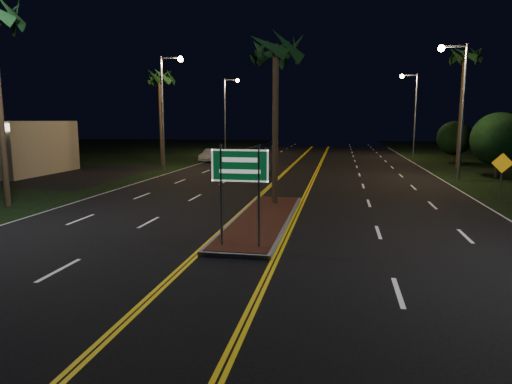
% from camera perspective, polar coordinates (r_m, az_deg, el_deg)
% --- Properties ---
extents(ground, '(120.00, 120.00, 0.00)m').
position_cam_1_polar(ground, '(12.01, -4.91, -10.96)').
color(ground, black).
rests_on(ground, ground).
extents(median_island, '(2.25, 10.25, 0.17)m').
position_cam_1_polar(median_island, '(18.57, 0.82, -3.46)').
color(median_island, gray).
rests_on(median_island, ground).
extents(highway_sign, '(1.80, 0.08, 3.20)m').
position_cam_1_polar(highway_sign, '(14.11, -2.03, 2.12)').
color(highway_sign, gray).
rests_on(highway_sign, ground).
extents(streetlight_left_mid, '(1.91, 0.44, 9.00)m').
position_cam_1_polar(streetlight_left_mid, '(37.48, -11.10, 11.25)').
color(streetlight_left_mid, gray).
rests_on(streetlight_left_mid, ground).
extents(streetlight_left_far, '(1.91, 0.44, 9.00)m').
position_cam_1_polar(streetlight_left_far, '(56.57, -3.54, 10.60)').
color(streetlight_left_far, gray).
rests_on(streetlight_left_far, ground).
extents(streetlight_right_mid, '(1.91, 0.44, 9.00)m').
position_cam_1_polar(streetlight_right_mid, '(33.77, 23.89, 10.92)').
color(streetlight_right_mid, gray).
rests_on(streetlight_right_mid, ground).
extents(streetlight_right_far, '(1.91, 0.44, 9.00)m').
position_cam_1_polar(streetlight_right_far, '(53.44, 18.94, 10.23)').
color(streetlight_right_far, gray).
rests_on(streetlight_right_far, ground).
extents(palm_median, '(2.40, 2.40, 8.30)m').
position_cam_1_polar(palm_median, '(21.82, 2.48, 17.39)').
color(palm_median, '#382819').
rests_on(palm_median, ground).
extents(palm_left_far, '(2.40, 2.40, 8.80)m').
position_cam_1_polar(palm_left_far, '(42.14, -11.99, 13.81)').
color(palm_left_far, '#382819').
rests_on(palm_left_far, ground).
extents(palm_right_far, '(2.40, 2.40, 10.30)m').
position_cam_1_polar(palm_right_far, '(42.33, 24.64, 15.09)').
color(palm_right_far, '#382819').
rests_on(palm_right_far, ground).
extents(shrub_mid, '(3.78, 3.78, 4.62)m').
position_cam_1_polar(shrub_mid, '(36.58, 28.07, 5.83)').
color(shrub_mid, '#382819').
rests_on(shrub_mid, ground).
extents(shrub_far, '(3.24, 3.24, 3.96)m').
position_cam_1_polar(shrub_far, '(48.13, 23.55, 6.19)').
color(shrub_far, '#382819').
rests_on(shrub_far, ground).
extents(car_near, '(2.43, 4.82, 1.55)m').
position_cam_1_polar(car_near, '(33.95, -0.15, 3.42)').
color(car_near, silver).
rests_on(car_near, ground).
extents(car_far, '(2.30, 4.53, 1.45)m').
position_cam_1_polar(car_far, '(45.45, -5.57, 4.74)').
color(car_far, '#A9ADB2').
rests_on(car_far, ground).
extents(warning_sign, '(1.01, 0.18, 2.43)m').
position_cam_1_polar(warning_sign, '(26.34, 28.38, 2.45)').
color(warning_sign, gray).
rests_on(warning_sign, ground).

